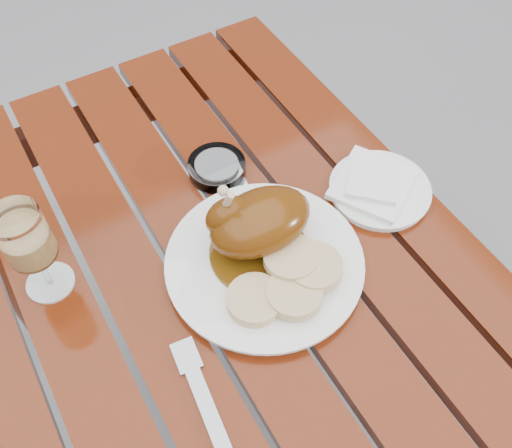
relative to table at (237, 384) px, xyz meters
The scene contains 11 objects.
ground 0.38m from the table, ahead, with size 60.00×60.00×0.00m, color slate.
table is the anchor object (origin of this frame).
dinner_plate 0.39m from the table, 12.67° to the left, with size 0.31×0.31×0.02m, color white.
roast_duck 0.45m from the table, 35.38° to the left, with size 0.18×0.16×0.12m.
bread_dumplings 0.42m from the table, 26.54° to the right, with size 0.19×0.14×0.03m.
wine_glass 0.54m from the table, 145.33° to the left, with size 0.07×0.07×0.17m, color #E3B467.
side_plate 0.50m from the table, ahead, with size 0.18×0.18×0.01m, color white.
napkin 0.51m from the table, ahead, with size 0.13×0.12×0.01m, color white.
ashtray 0.46m from the table, 66.19° to the left, with size 0.10×0.10×0.03m, color #B2B7BC.
fork 0.42m from the table, 129.29° to the right, with size 0.02×0.18×0.01m, color gray.
knife 0.40m from the table, 33.23° to the left, with size 0.02×0.24×0.01m, color gray.
Camera 1 is at (-0.18, -0.39, 1.52)m, focal length 40.00 mm.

